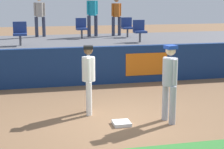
# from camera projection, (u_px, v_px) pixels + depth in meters

# --- Properties ---
(ground_plane) EXTENTS (60.00, 60.00, 0.00)m
(ground_plane) POSITION_uv_depth(u_px,v_px,m) (121.00, 123.00, 8.68)
(ground_plane) COLOR brown
(first_base) EXTENTS (0.40, 0.40, 0.08)m
(first_base) POSITION_uv_depth(u_px,v_px,m) (122.00, 123.00, 8.57)
(first_base) COLOR white
(first_base) RESTS_ON ground_plane
(player_fielder_home) EXTENTS (0.39, 0.54, 1.75)m
(player_fielder_home) POSITION_uv_depth(u_px,v_px,m) (89.00, 75.00, 9.24)
(player_fielder_home) COLOR white
(player_fielder_home) RESTS_ON ground_plane
(player_runner_visitor) EXTENTS (0.40, 0.51, 1.85)m
(player_runner_visitor) POSITION_uv_depth(u_px,v_px,m) (170.00, 78.00, 8.57)
(player_runner_visitor) COLOR #9EA3AD
(player_runner_visitor) RESTS_ON ground_plane
(field_wall) EXTENTS (18.00, 0.26, 1.29)m
(field_wall) POSITION_uv_depth(u_px,v_px,m) (92.00, 66.00, 12.43)
(field_wall) COLOR navy
(field_wall) RESTS_ON ground_plane
(bleacher_platform) EXTENTS (18.00, 4.80, 1.23)m
(bleacher_platform) POSITION_uv_depth(u_px,v_px,m) (81.00, 55.00, 14.89)
(bleacher_platform) COLOR #59595E
(bleacher_platform) RESTS_ON ground_plane
(seat_back_center) EXTENTS (0.45, 0.44, 0.84)m
(seat_back_center) POSITION_uv_depth(u_px,v_px,m) (81.00, 27.00, 15.33)
(seat_back_center) COLOR #4C4C51
(seat_back_center) RESTS_ON bleacher_platform
(seat_front_right) EXTENTS (0.46, 0.44, 0.84)m
(seat_front_right) POSITION_uv_depth(u_px,v_px,m) (140.00, 30.00, 14.05)
(seat_front_right) COLOR #4C4C51
(seat_front_right) RESTS_ON bleacher_platform
(seat_front_left) EXTENTS (0.48, 0.44, 0.84)m
(seat_front_left) POSITION_uv_depth(u_px,v_px,m) (20.00, 32.00, 13.07)
(seat_front_left) COLOR #4C4C51
(seat_front_left) RESTS_ON bleacher_platform
(seat_back_right) EXTENTS (0.47, 0.44, 0.84)m
(seat_back_right) POSITION_uv_depth(u_px,v_px,m) (127.00, 26.00, 15.77)
(seat_back_right) COLOR #4C4C51
(seat_back_right) RESTS_ON bleacher_platform
(spectator_hooded) EXTENTS (0.49, 0.34, 1.75)m
(spectator_hooded) POSITION_uv_depth(u_px,v_px,m) (40.00, 13.00, 15.82)
(spectator_hooded) COLOR #33384C
(spectator_hooded) RESTS_ON bleacher_platform
(spectator_capped) EXTENTS (0.47, 0.39, 1.70)m
(spectator_capped) POSITION_uv_depth(u_px,v_px,m) (116.00, 13.00, 16.26)
(spectator_capped) COLOR #33384C
(spectator_capped) RESTS_ON bleacher_platform
(spectator_casual) EXTENTS (0.51, 0.42, 1.85)m
(spectator_casual) POSITION_uv_depth(u_px,v_px,m) (92.00, 12.00, 15.96)
(spectator_casual) COLOR #33384C
(spectator_casual) RESTS_ON bleacher_platform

